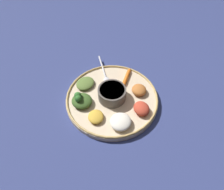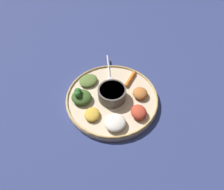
{
  "view_description": "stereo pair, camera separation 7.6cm",
  "coord_description": "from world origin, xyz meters",
  "px_view_note": "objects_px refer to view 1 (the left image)",
  "views": [
    {
      "loc": [
        -0.15,
        0.46,
        0.64
      ],
      "look_at": [
        0.0,
        0.0,
        0.03
      ],
      "focal_mm": 33.74,
      "sensor_mm": 36.0,
      "label": 1
    },
    {
      "loc": [
        -0.22,
        0.44,
        0.64
      ],
      "look_at": [
        0.0,
        0.0,
        0.03
      ],
      "focal_mm": 33.74,
      "sensor_mm": 36.0,
      "label": 2
    }
  ],
  "objects_px": {
    "center_bowl": "(112,93)",
    "carrot_near_spoon": "(127,77)",
    "greens_pile": "(81,100)",
    "spoon": "(104,73)"
  },
  "relations": [
    {
      "from": "center_bowl",
      "to": "carrot_near_spoon",
      "type": "height_order",
      "value": "center_bowl"
    },
    {
      "from": "greens_pile",
      "to": "carrot_near_spoon",
      "type": "xyz_separation_m",
      "value": [
        -0.12,
        -0.17,
        -0.01
      ]
    },
    {
      "from": "spoon",
      "to": "greens_pile",
      "type": "distance_m",
      "value": 0.17
    },
    {
      "from": "greens_pile",
      "to": "center_bowl",
      "type": "bearing_deg",
      "value": -148.53
    },
    {
      "from": "spoon",
      "to": "carrot_near_spoon",
      "type": "height_order",
      "value": "carrot_near_spoon"
    },
    {
      "from": "center_bowl",
      "to": "carrot_near_spoon",
      "type": "xyz_separation_m",
      "value": [
        -0.03,
        -0.12,
        -0.02
      ]
    },
    {
      "from": "greens_pile",
      "to": "carrot_near_spoon",
      "type": "distance_m",
      "value": 0.21
    },
    {
      "from": "center_bowl",
      "to": "greens_pile",
      "type": "xyz_separation_m",
      "value": [
        0.1,
        0.06,
        -0.01
      ]
    },
    {
      "from": "greens_pile",
      "to": "carrot_near_spoon",
      "type": "bearing_deg",
      "value": -125.05
    },
    {
      "from": "center_bowl",
      "to": "spoon",
      "type": "xyz_separation_m",
      "value": [
        0.07,
        -0.11,
        -0.02
      ]
    }
  ]
}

